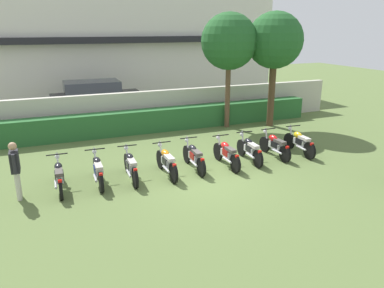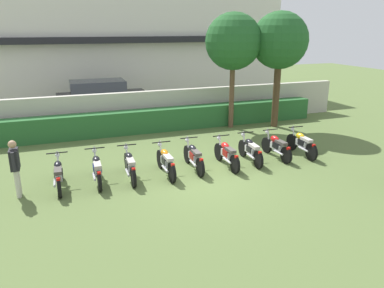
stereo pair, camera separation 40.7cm
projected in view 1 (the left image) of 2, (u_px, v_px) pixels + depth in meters
name	position (u px, v px, depth m)	size (l,w,h in m)	color
ground	(205.00, 178.00, 11.55)	(60.00, 60.00, 0.00)	#566B38
building	(108.00, 41.00, 24.13)	(20.87, 6.50, 7.16)	silver
compound_wall	(147.00, 110.00, 17.11)	(19.83, 0.30, 1.70)	#BCB7A8
hedge_row	(151.00, 120.00, 16.59)	(15.86, 0.70, 1.00)	#28602D
parked_car	(96.00, 100.00, 19.02)	(4.53, 2.13, 1.89)	black
tree_near_inspector	(229.00, 42.00, 16.35)	(2.50, 2.50, 5.13)	brown
tree_far_side	(275.00, 41.00, 16.58)	(2.52, 2.52, 5.18)	#4C3823
motorcycle_in_row_0	(59.00, 176.00, 10.59)	(0.60, 1.89, 0.95)	black
motorcycle_in_row_1	(98.00, 170.00, 11.02)	(0.60, 1.89, 0.96)	black
motorcycle_in_row_2	(131.00, 166.00, 11.33)	(0.60, 1.93, 0.96)	black
motorcycle_in_row_3	(167.00, 162.00, 11.67)	(0.60, 1.91, 0.97)	black
motorcycle_in_row_4	(194.00, 156.00, 12.16)	(0.60, 1.94, 0.96)	black
motorcycle_in_row_5	(226.00, 153.00, 12.45)	(0.60, 1.91, 0.96)	black
motorcycle_in_row_6	(250.00, 149.00, 12.87)	(0.60, 1.87, 0.96)	black
motorcycle_in_row_7	(275.00, 145.00, 13.33)	(0.60, 1.82, 0.95)	black
motorcycle_in_row_8	(299.00, 142.00, 13.64)	(0.60, 1.88, 0.97)	black
inspector_person	(15.00, 166.00, 9.91)	(0.22, 0.66, 1.61)	beige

